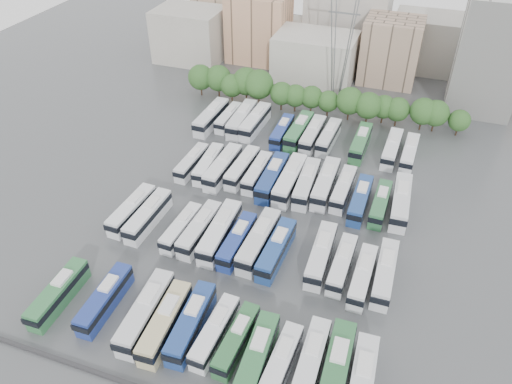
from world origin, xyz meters
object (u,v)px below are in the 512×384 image
(bus_r0_s13, at_px, (361,384))
(bus_r2_s11, at_px, (360,200))
(bus_r0_s5, at_px, (165,322))
(bus_r1_s13, at_px, (385,273))
(bus_r3_s0, at_px, (211,117))
(bus_r3_s1, at_px, (228,117))
(bus_r3_s13, at_px, (409,153))
(bus_r0_s12, at_px, (336,371))
(bus_r2_s9, at_px, (326,183))
(bus_r0_s8, at_px, (237,340))
(bus_r0_s11, at_px, (311,362))
(bus_r2_s10, at_px, (343,189))
(bus_r1_s11, at_px, (342,264))
(bus_r2_s2, at_px, (208,164))
(bus_r1_s0, at_px, (132,210))
(bus_r2_s4, at_px, (242,168))
(bus_r1_s12, at_px, (362,276))
(electricity_pylon, at_px, (343,24))
(bus_r2_s3, at_px, (223,167))
(apartment_tower, at_px, (490,54))
(bus_r2_s6, at_px, (272,177))
(bus_r2_s13, at_px, (401,201))
(bus_r3_s8, at_px, (329,137))
(bus_r0_s6, at_px, (191,323))
(bus_r1_s3, at_px, (181,228))
(bus_r3_s10, at_px, (361,142))
(bus_r3_s7, at_px, (313,135))
(bus_r1_s10, at_px, (321,255))
(bus_r0_s7, at_px, (215,332))
(bus_r2_s5, at_px, (257,172))
(bus_r0_s2, at_px, (105,299))
(bus_r1_s1, at_px, (148,216))
(bus_r2_s8, at_px, (307,183))
(bus_r0_s9, at_px, (256,358))
(bus_r3_s3, at_px, (255,121))
(bus_r1_s8, at_px, (276,249))
(bus_r1_s6, at_px, (237,241))
(bus_r1_s4, at_px, (200,229))
(bus_r3_s12, at_px, (392,148))
(bus_r3_s2, at_px, (242,119))
(bus_r0_s0, at_px, (58,293))

(bus_r0_s13, bearing_deg, bus_r2_s11, 98.09)
(bus_r0_s5, distance_m, bus_r1_s13, 32.30)
(bus_r0_s5, bearing_deg, bus_r3_s0, 104.37)
(bus_r3_s1, relative_size, bus_r3_s13, 0.93)
(bus_r0_s12, bearing_deg, bus_r0_s13, -12.55)
(bus_r2_s9, bearing_deg, bus_r0_s8, -95.35)
(bus_r0_s11, relative_size, bus_r2_s10, 1.03)
(bus_r1_s11, distance_m, bus_r2_s2, 34.84)
(bus_r1_s0, height_order, bus_r2_s4, bus_r2_s4)
(bus_r1_s12, bearing_deg, electricity_pylon, 107.13)
(bus_r2_s3, relative_size, bus_r2_s11, 1.08)
(bus_r1_s12, bearing_deg, bus_r2_s11, 102.27)
(bus_r0_s8, bearing_deg, bus_r2_s9, 88.12)
(bus_r0_s11, bearing_deg, apartment_tower, 76.21)
(bus_r2_s6, height_order, bus_r2_s13, bus_r2_s13)
(bus_r1_s0, relative_size, bus_r1_s12, 1.05)
(bus_r0_s12, height_order, bus_r3_s8, bus_r0_s12)
(bus_r0_s6, relative_size, bus_r2_s10, 1.07)
(bus_r1_s3, height_order, bus_r2_s10, bus_r2_s10)
(bus_r2_s11, height_order, bus_r3_s10, bus_r3_s10)
(bus_r0_s6, xyz_separation_m, bus_r3_s7, (3.11, 52.72, 0.01))
(bus_r2_s13, bearing_deg, bus_r1_s10, -122.19)
(bus_r0_s7, distance_m, bus_r0_s11, 12.98)
(bus_r2_s5, relative_size, bus_r2_s13, 0.84)
(bus_r2_s2, bearing_deg, bus_r1_s13, -29.04)
(apartment_tower, xyz_separation_m, bus_r3_s0, (-55.61, -28.85, -10.95))
(bus_r0_s2, relative_size, bus_r1_s1, 0.97)
(bus_r2_s5, bearing_deg, bus_r0_s13, -54.25)
(bus_r0_s11, xyz_separation_m, bus_r3_s7, (-13.35, 53.18, 0.06))
(bus_r0_s12, distance_m, bus_r3_s8, 55.47)
(bus_r0_s5, distance_m, bus_r2_s8, 37.80)
(bus_r0_s9, xyz_separation_m, bus_r2_s2, (-23.17, 37.67, -0.18))
(bus_r3_s3, bearing_deg, bus_r1_s8, -63.90)
(bus_r1_s8, xyz_separation_m, bus_r3_s13, (16.64, 35.35, -0.12))
(bus_r2_s4, bearing_deg, bus_r1_s11, -36.49)
(bus_r1_s6, bearing_deg, bus_r3_s10, 70.88)
(bus_r2_s3, bearing_deg, bus_r3_s8, 49.17)
(bus_r3_s7, bearing_deg, bus_r0_s6, -92.14)
(bus_r2_s3, bearing_deg, bus_r1_s10, -34.21)
(bus_r0_s6, distance_m, bus_r2_s3, 36.55)
(bus_r3_s1, height_order, bus_r3_s3, bus_r3_s3)
(bus_r0_s5, height_order, bus_r1_s4, bus_r0_s5)
(bus_r1_s6, distance_m, bus_r3_s12, 40.79)
(bus_r0_s13, xyz_separation_m, bus_r3_s10, (-9.68, 54.35, -0.05))
(bus_r1_s0, bearing_deg, bus_r3_s12, 43.92)
(bus_r1_s11, bearing_deg, bus_r2_s5, 138.55)
(bus_r0_s8, relative_size, bus_r3_s2, 0.81)
(bus_r0_s0, bearing_deg, bus_r1_s3, 60.32)
(bus_r0_s6, relative_size, bus_r3_s13, 1.07)
(bus_r0_s12, distance_m, bus_r2_s10, 37.65)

